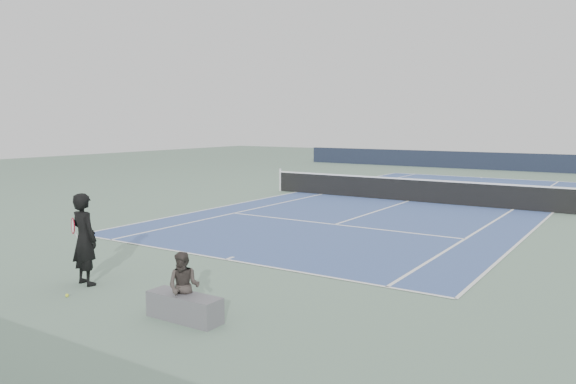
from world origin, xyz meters
The scene contains 7 objects.
ground centered at (0.00, 0.00, 0.00)m, with size 80.00×80.00×0.00m, color slate.
court_surface centered at (0.00, 0.00, 0.01)m, with size 10.97×23.77×0.01m, color #3B538D.
tennis_net centered at (0.00, 0.00, 0.50)m, with size 12.90×0.10×1.07m.
windscreen_far centered at (0.00, 17.88, 0.60)m, with size 30.00×0.25×1.20m, color black.
tennis_player centered at (-1.09, -14.98, 0.93)m, with size 0.83×0.58×1.86m.
tennis_ball centered at (-0.68, -15.72, 0.03)m, with size 0.07×0.07×0.07m, color #C8D72B.
spectator_bench centered at (2.03, -15.42, 0.40)m, with size 1.42×0.94×1.16m.
Camera 1 is at (8.36, -22.01, 3.26)m, focal length 35.00 mm.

